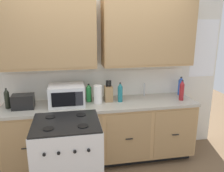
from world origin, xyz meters
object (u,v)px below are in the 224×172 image
(bottle_blue, at_px, (181,86))
(bottle_red, at_px, (182,90))
(stove_range, at_px, (68,159))
(toaster, at_px, (23,102))
(microwave, at_px, (67,95))
(bottle_green, at_px, (89,93))
(bottle_teal, at_px, (120,92))
(knife_block, at_px, (108,93))
(paper_towel_roll, at_px, (98,94))
(bottle_dark, at_px, (7,99))

(bottle_blue, bearing_deg, bottle_red, -113.39)
(stove_range, bearing_deg, toaster, 132.39)
(stove_range, relative_size, microwave, 1.98)
(microwave, relative_size, bottle_red, 1.58)
(bottle_green, bearing_deg, bottle_blue, 2.29)
(bottle_red, height_order, bottle_blue, bottle_red)
(bottle_blue, bearing_deg, stove_range, -155.91)
(bottle_teal, relative_size, bottle_green, 1.08)
(bottle_red, bearing_deg, bottle_green, 171.88)
(bottle_red, relative_size, bottle_teal, 1.08)
(knife_block, xyz_separation_m, paper_towel_roll, (-0.16, -0.07, 0.01))
(toaster, relative_size, bottle_blue, 0.97)
(paper_towel_roll, bearing_deg, bottle_teal, 2.00)
(bottle_dark, distance_m, bottle_green, 1.09)
(bottle_teal, bearing_deg, bottle_dark, 179.80)
(paper_towel_roll, xyz_separation_m, bottle_dark, (-1.20, 0.02, 0.01))
(bottle_dark, xyz_separation_m, bottle_green, (1.08, 0.09, -0.01))
(microwave, distance_m, bottle_green, 0.33)
(toaster, bearing_deg, microwave, 3.14)
(bottle_teal, height_order, bottle_green, bottle_teal)
(microwave, distance_m, toaster, 0.57)
(bottle_red, height_order, bottle_teal, bottle_red)
(toaster, xyz_separation_m, paper_towel_roll, (0.99, 0.03, 0.03))
(toaster, xyz_separation_m, knife_block, (1.16, 0.09, 0.02))
(stove_range, bearing_deg, paper_towel_roll, 54.99)
(toaster, xyz_separation_m, bottle_teal, (1.32, 0.04, 0.04))
(toaster, bearing_deg, bottle_dark, 168.49)
(bottle_red, bearing_deg, stove_range, -161.92)
(bottle_blue, bearing_deg, knife_block, -175.41)
(bottle_red, bearing_deg, microwave, 176.73)
(microwave, xyz_separation_m, bottle_teal, (0.75, 0.01, -0.00))
(stove_range, relative_size, bottle_blue, 3.29)
(paper_towel_roll, distance_m, bottle_green, 0.16)
(microwave, height_order, bottle_blue, bottle_blue)
(toaster, bearing_deg, bottle_green, 8.29)
(toaster, height_order, bottle_teal, bottle_teal)
(knife_block, relative_size, bottle_red, 1.02)
(bottle_blue, height_order, bottle_dark, bottle_blue)
(knife_block, distance_m, bottle_teal, 0.17)
(bottle_teal, bearing_deg, microwave, -179.57)
(paper_towel_roll, bearing_deg, bottle_blue, 6.88)
(bottle_red, distance_m, bottle_green, 1.35)
(toaster, bearing_deg, paper_towel_roll, 1.46)
(bottle_teal, distance_m, bottle_dark, 1.52)
(bottle_green, bearing_deg, paper_towel_roll, -41.14)
(knife_block, bearing_deg, toaster, -175.45)
(stove_range, distance_m, knife_block, 1.08)
(knife_block, height_order, bottle_teal, knife_block)
(knife_block, xyz_separation_m, bottle_green, (-0.28, 0.04, 0.01))
(stove_range, bearing_deg, bottle_dark, 139.52)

